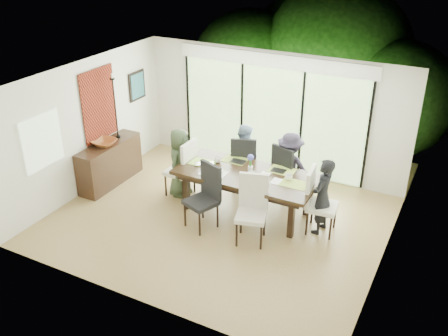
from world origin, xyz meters
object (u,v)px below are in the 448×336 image
at_px(table_top, 247,175).
at_px(person_right_end, 322,196).
at_px(chair_left_end, 179,167).
at_px(vase, 250,169).
at_px(chair_near_left, 201,198).
at_px(bowl, 104,143).
at_px(laptop, 205,165).
at_px(cup_c, 289,177).
at_px(chair_right_end, 323,202).
at_px(cup_a, 218,160).
at_px(person_far_left, 244,157).
at_px(cup_b, 252,174).
at_px(chair_far_left, 244,161).
at_px(person_far_right, 290,167).
at_px(chair_far_right, 290,171).
at_px(person_left_end, 180,163).
at_px(sideboard, 110,163).
at_px(chair_near_right, 251,211).

bearing_deg(table_top, person_right_end, 0.00).
xyz_separation_m(table_top, chair_left_end, (-1.50, 0.00, -0.19)).
relative_size(table_top, vase, 20.00).
relative_size(chair_near_left, bowl, 2.53).
distance_m(laptop, cup_c, 1.66).
xyz_separation_m(chair_right_end, cup_a, (-2.20, 0.15, 0.28)).
xyz_separation_m(person_far_left, cup_c, (1.25, -0.73, 0.17)).
height_order(table_top, cup_c, cup_c).
height_order(chair_right_end, cup_b, chair_right_end).
bearing_deg(bowl, chair_left_end, 12.94).
bearing_deg(table_top, chair_far_left, 117.90).
height_order(chair_far_left, vase, chair_far_left).
bearing_deg(table_top, person_far_left, 118.47).
relative_size(laptop, cup_a, 2.66).
bearing_deg(cup_b, person_right_end, 4.30).
bearing_deg(person_far_left, chair_left_end, 51.98).
distance_m(chair_right_end, person_far_right, 1.27).
bearing_deg(person_right_end, table_top, -82.98).
relative_size(person_far_right, laptop, 3.91).
bearing_deg(person_far_right, person_right_end, 133.03).
height_order(chair_far_left, laptop, chair_far_left).
relative_size(chair_far_left, person_right_end, 0.85).
bearing_deg(cup_a, cup_b, -16.39).
relative_size(chair_far_right, person_left_end, 0.85).
bearing_deg(person_right_end, person_left_end, -82.98).
height_order(table_top, laptop, laptop).
distance_m(vase, cup_b, 0.18).
bearing_deg(table_top, chair_left_end, 180.00).
height_order(person_far_right, sideboard, person_far_right).
relative_size(person_far_left, vase, 10.75).
height_order(chair_far_left, person_right_end, person_right_end).
distance_m(chair_right_end, person_left_end, 2.98).
distance_m(chair_far_left, vase, 0.99).
bearing_deg(chair_right_end, person_right_end, 84.36).
xyz_separation_m(vase, cup_c, (0.75, 0.05, -0.01)).
bearing_deg(cup_b, chair_right_end, 4.24).
distance_m(chair_far_right, cup_b, 1.07).
bearing_deg(person_right_end, chair_far_right, -125.40).
bearing_deg(chair_far_right, cup_b, 86.61).
bearing_deg(person_right_end, bowl, -78.42).
relative_size(chair_near_right, person_far_left, 0.85).
bearing_deg(person_left_end, bowl, 96.46).
xyz_separation_m(person_far_left, laptop, (-0.40, -0.93, 0.13)).
xyz_separation_m(chair_far_right, bowl, (-3.63, -1.21, 0.36)).
bearing_deg(chair_near_right, bowl, 156.16).
bearing_deg(chair_far_left, chair_near_left, 67.96).
xyz_separation_m(person_left_end, cup_b, (1.63, -0.10, 0.17)).
distance_m(chair_left_end, chair_right_end, 3.00).
distance_m(cup_c, sideboard, 3.93).
relative_size(table_top, person_far_right, 1.86).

